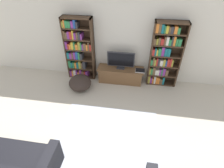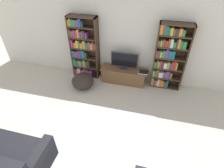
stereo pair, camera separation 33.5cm
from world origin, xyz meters
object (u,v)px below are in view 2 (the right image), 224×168
object	(u,v)px
bookshelf_right	(168,57)
laptop	(143,72)
tv_stand	(124,75)
beanbag_ottoman	(83,81)
bookshelf_left	(83,48)
television	(124,61)

from	to	relation	value
bookshelf_right	laptop	bearing A→B (deg)	-166.03
bookshelf_right	laptop	size ratio (longest dim) A/B	6.70
tv_stand	bookshelf_right	bearing A→B (deg)	5.05
bookshelf_right	tv_stand	xyz separation A→B (m)	(-1.23, -0.11, -0.75)
bookshelf_right	tv_stand	size ratio (longest dim) A/B	1.37
laptop	beanbag_ottoman	size ratio (longest dim) A/B	0.44
bookshelf_left	beanbag_ottoman	distance (m)	1.03
beanbag_ottoman	tv_stand	bearing A→B (deg)	27.69
tv_stand	beanbag_ottoman	size ratio (longest dim) A/B	2.14
television	bookshelf_right	bearing A→B (deg)	4.45
bookshelf_right	tv_stand	world-z (taller)	bookshelf_right
bookshelf_left	television	bearing A→B (deg)	-4.13
tv_stand	beanbag_ottoman	distance (m)	1.29
laptop	television	bearing A→B (deg)	174.37
bookshelf_right	laptop	xyz separation A→B (m)	(-0.62, -0.16, -0.50)
bookshelf_right	television	size ratio (longest dim) A/B	2.37
laptop	bookshelf_left	bearing A→B (deg)	175.40
television	beanbag_ottoman	bearing A→B (deg)	-151.81
bookshelf_right	television	distance (m)	1.25
tv_stand	television	xyz separation A→B (m)	(-0.00, 0.01, 0.52)
bookshelf_right	beanbag_ottoman	bearing A→B (deg)	-163.39
bookshelf_left	television	size ratio (longest dim) A/B	2.37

